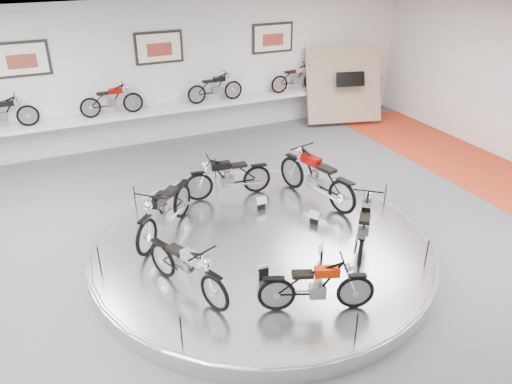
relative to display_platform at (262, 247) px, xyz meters
name	(u,v)px	position (x,y,z in m)	size (l,w,h in m)	color
floor	(269,262)	(0.00, -0.30, -0.15)	(16.00, 16.00, 0.00)	#4F4F52
ceiling	(272,43)	(0.00, -0.30, 3.85)	(16.00, 16.00, 0.00)	white
wall_back	(161,73)	(0.00, 6.70, 1.85)	(16.00, 16.00, 0.00)	white
dado_band	(165,122)	(0.00, 6.68, 0.40)	(15.68, 0.04, 1.10)	#BCBCBA
display_platform	(262,247)	(0.00, 0.00, 0.00)	(6.40, 6.40, 0.30)	silver
platform_rim	(262,242)	(0.00, 0.00, 0.12)	(6.40, 6.40, 0.10)	#B2B2BA
shelf	(167,110)	(0.00, 6.40, 0.85)	(11.00, 0.55, 0.10)	silver
poster_left	(21,59)	(-3.50, 6.66, 2.55)	(1.35, 0.06, 0.88)	white
poster_center	(159,48)	(0.00, 6.66, 2.55)	(1.35, 0.06, 0.88)	white
poster_right	(273,38)	(3.50, 6.66, 2.55)	(1.35, 0.06, 0.88)	white
display_panel	(343,85)	(5.60, 5.80, 1.10)	(2.40, 0.12, 2.40)	tan
shelf_bike_a	(3,115)	(-4.20, 6.40, 1.27)	(1.22, 0.42, 0.73)	black
shelf_bike_b	(112,102)	(-1.50, 6.40, 1.27)	(1.22, 0.42, 0.73)	#920402
shelf_bike_c	(215,89)	(1.50, 6.40, 1.27)	(1.22, 0.42, 0.73)	black
shelf_bike_d	(296,80)	(4.20, 6.40, 1.27)	(1.22, 0.42, 0.73)	silver
bike_a	(316,176)	(1.75, 1.00, 0.71)	(1.91, 0.68, 1.13)	#920402
bike_b	(228,176)	(0.10, 1.95, 0.64)	(1.65, 0.58, 0.97)	black
bike_c	(165,210)	(-1.57, 0.99, 0.68)	(1.81, 0.64, 1.06)	black
bike_d	(187,268)	(-1.74, -0.88, 0.62)	(1.60, 0.57, 0.94)	silver
bike_e	(317,285)	(-0.09, -2.10, 0.60)	(1.52, 0.54, 0.89)	#B92000
bike_f	(365,223)	(1.63, -0.92, 0.63)	(1.62, 0.57, 0.95)	black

